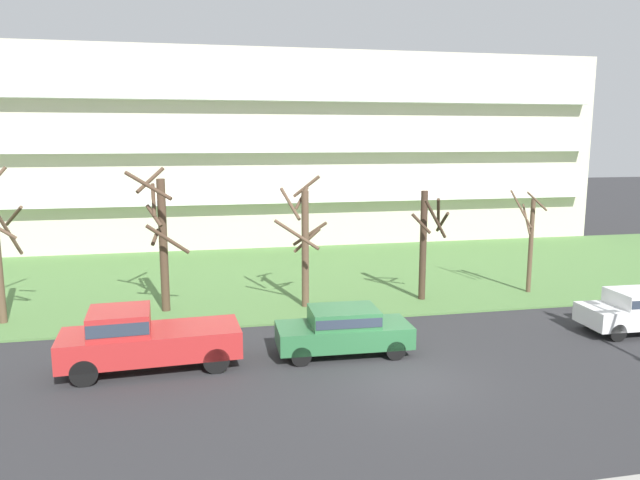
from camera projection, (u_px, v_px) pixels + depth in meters
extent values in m
plane|color=#2D2D30|center=(407.00, 380.00, 17.71)|extent=(160.00, 160.00, 0.00)
cube|color=#547F42|center=(315.00, 274.00, 31.21)|extent=(80.00, 16.00, 0.08)
cube|color=beige|center=(276.00, 148.00, 44.40)|extent=(42.97, 13.54, 12.60)
cube|color=white|center=(291.00, 201.00, 37.97)|extent=(41.25, 0.90, 0.24)
cube|color=white|center=(291.00, 150.00, 37.44)|extent=(41.25, 0.90, 0.24)
cube|color=white|center=(290.00, 99.00, 36.90)|extent=(41.25, 0.90, 0.24)
cylinder|color=brown|center=(14.00, 216.00, 22.82)|extent=(1.02, 1.27, 0.90)
cylinder|color=brown|center=(10.00, 234.00, 22.30)|extent=(0.57, 1.25, 1.75)
cylinder|color=#4C3828|center=(163.00, 247.00, 24.13)|extent=(0.34, 0.34, 5.49)
cylinder|color=#4C3828|center=(168.00, 239.00, 23.36)|extent=(1.67, 0.63, 1.31)
cylinder|color=#4C3828|center=(148.00, 186.00, 22.79)|extent=(1.83, 0.99, 1.11)
cylinder|color=#4C3828|center=(153.00, 200.00, 23.72)|extent=(0.22, 0.75, 1.31)
cylinder|color=#4C3828|center=(155.00, 237.00, 24.10)|extent=(0.38, 0.74, 0.62)
cylinder|color=#4C3828|center=(154.00, 216.00, 23.59)|extent=(0.71, 0.76, 0.86)
cylinder|color=#4C3828|center=(150.00, 180.00, 24.07)|extent=(1.16, 1.03, 1.02)
cylinder|color=brown|center=(305.00, 250.00, 24.82)|extent=(0.30, 0.30, 4.95)
cylinder|color=brown|center=(307.00, 240.00, 25.30)|extent=(1.16, 0.51, 1.11)
cylinder|color=brown|center=(310.00, 234.00, 25.42)|extent=(1.43, 0.80, 1.12)
cylinder|color=brown|center=(306.00, 186.00, 24.90)|extent=(1.14, 0.47, 0.95)
cylinder|color=brown|center=(302.00, 198.00, 24.69)|extent=(0.68, 0.35, 0.95)
cylinder|color=brown|center=(297.00, 235.00, 23.81)|extent=(1.73, 1.14, 1.16)
cylinder|color=brown|center=(290.00, 204.00, 24.10)|extent=(0.68, 1.44, 1.22)
cylinder|color=#423023|center=(423.00, 247.00, 25.94)|extent=(0.30, 0.30, 4.85)
cylinder|color=#423023|center=(442.00, 222.00, 25.81)|extent=(0.38, 1.70, 1.08)
cylinder|color=#423023|center=(435.00, 219.00, 25.22)|extent=(1.32, 0.73, 1.77)
cylinder|color=#423023|center=(421.00, 224.00, 25.40)|extent=(0.79, 0.65, 0.86)
cylinder|color=#423023|center=(438.00, 212.00, 25.55)|extent=(0.66, 1.24, 1.27)
cylinder|color=brown|center=(531.00, 247.00, 27.21)|extent=(0.20, 0.20, 4.38)
cylinder|color=brown|center=(526.00, 219.00, 26.91)|extent=(0.14, 0.71, 1.33)
cylinder|color=brown|center=(537.00, 201.00, 26.41)|extent=(0.96, 0.29, 0.88)
cylinder|color=brown|center=(521.00, 209.00, 26.63)|extent=(0.40, 1.45, 1.60)
cube|color=#B22828|center=(151.00, 343.00, 18.48)|extent=(5.50, 2.30, 0.85)
cube|color=#B22828|center=(120.00, 321.00, 18.12)|extent=(1.90, 1.94, 0.70)
cube|color=#2D3847|center=(120.00, 321.00, 18.12)|extent=(1.87, 1.98, 0.38)
cylinder|color=black|center=(84.00, 373.00, 17.22)|extent=(0.81, 0.26, 0.80)
cylinder|color=black|center=(90.00, 352.00, 18.92)|extent=(0.81, 0.26, 0.80)
cylinder|color=black|center=(216.00, 360.00, 18.19)|extent=(0.81, 0.26, 0.80)
cylinder|color=black|center=(211.00, 341.00, 19.88)|extent=(0.81, 0.26, 0.80)
cube|color=#2D6B3D|center=(344.00, 335.00, 19.74)|extent=(4.45, 1.93, 0.70)
cube|color=#2D6B3D|center=(344.00, 316.00, 19.64)|extent=(2.25, 1.72, 0.55)
cube|color=#2D3847|center=(344.00, 316.00, 19.64)|extent=(2.21, 1.76, 0.30)
cylinder|color=black|center=(301.00, 356.00, 18.77)|extent=(0.65, 0.24, 0.64)
cylinder|color=black|center=(294.00, 340.00, 20.30)|extent=(0.65, 0.24, 0.64)
cylinder|color=black|center=(395.00, 350.00, 19.30)|extent=(0.65, 0.24, 0.64)
cylinder|color=black|center=(382.00, 334.00, 20.84)|extent=(0.65, 0.24, 0.64)
cylinder|color=black|center=(617.00, 332.00, 21.05)|extent=(0.65, 0.24, 0.64)
cylinder|color=black|center=(589.00, 319.00, 22.58)|extent=(0.65, 0.24, 0.64)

